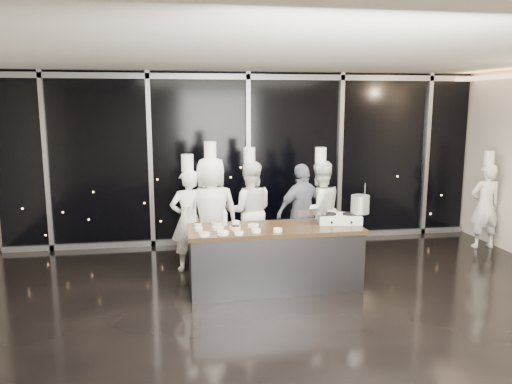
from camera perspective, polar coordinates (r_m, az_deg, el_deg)
ground at (r=6.53m, az=3.77°, el=-13.60°), size 9.00×9.00×0.00m
room_shell at (r=6.04m, az=5.65°, el=6.46°), size 9.02×7.02×3.21m
window_wall at (r=9.41m, az=-0.93°, el=3.84°), size 8.90×0.11×3.20m
demo_counter at (r=7.20m, az=2.15°, el=-7.46°), size 2.46×0.86×0.90m
stove at (r=7.41m, az=9.51°, el=-2.98°), size 0.67×0.48×0.14m
frying_pan at (r=7.33m, az=7.06°, el=-2.28°), size 0.47×0.30×0.04m
stock_pot at (r=7.43m, az=11.82°, el=-1.38°), size 0.31×0.31×0.27m
prep_bowls at (r=6.90m, az=-3.09°, el=-4.17°), size 1.18×0.70×0.05m
squeeze_bottle at (r=7.16m, az=-3.58°, el=-2.86°), size 0.07×0.07×0.25m
chef_far_left at (r=7.94m, az=-7.70°, el=-3.04°), size 0.67×0.52×1.85m
chef_left at (r=7.91m, az=-5.14°, el=-2.39°), size 0.97×0.72×2.04m
chef_center at (r=8.35m, az=-0.75°, el=-2.15°), size 0.87×0.71×1.92m
guest at (r=8.38m, az=5.33°, el=-2.35°), size 1.04×0.68×1.65m
chef_right at (r=8.54m, az=7.26°, el=-1.99°), size 0.96×0.83×1.90m
chef_side at (r=10.01m, az=24.71°, el=-1.32°), size 0.58×0.39×1.79m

